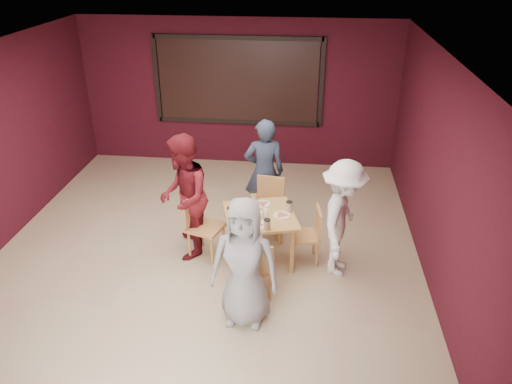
# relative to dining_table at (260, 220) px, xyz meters

# --- Properties ---
(floor) EXTENTS (7.00, 7.00, 0.00)m
(floor) POSITION_rel_dining_table_xyz_m (-0.77, -0.08, -0.64)
(floor) COLOR tan
(floor) RESTS_ON ground
(window_blinds) EXTENTS (3.00, 0.02, 1.50)m
(window_blinds) POSITION_rel_dining_table_xyz_m (-0.77, 3.37, 1.01)
(window_blinds) COLOR black
(dining_table) EXTENTS (1.13, 1.13, 0.88)m
(dining_table) POSITION_rel_dining_table_xyz_m (0.00, 0.00, 0.00)
(dining_table) COLOR tan
(dining_table) RESTS_ON floor
(chair_front) EXTENTS (0.41, 0.41, 0.81)m
(chair_front) POSITION_rel_dining_table_xyz_m (0.05, -0.80, -0.18)
(chair_front) COLOR #C3774C
(chair_front) RESTS_ON floor
(chair_back) EXTENTS (0.48, 0.48, 0.88)m
(chair_back) POSITION_rel_dining_table_xyz_m (0.05, 0.79, -0.15)
(chair_back) COLOR #C3774C
(chair_back) RESTS_ON floor
(chair_left) EXTENTS (0.55, 0.55, 0.91)m
(chair_left) POSITION_rel_dining_table_xyz_m (-0.83, 0.06, -0.13)
(chair_left) COLOR #C3774C
(chair_left) RESTS_ON floor
(chair_right) EXTENTS (0.44, 0.44, 0.81)m
(chair_right) POSITION_rel_dining_table_xyz_m (0.68, 0.06, -0.18)
(chair_right) COLOR #C3774C
(chair_right) RESTS_ON floor
(diner_front) EXTENTS (0.81, 0.56, 1.59)m
(diner_front) POSITION_rel_dining_table_xyz_m (-0.05, -1.23, 0.15)
(diner_front) COLOR gray
(diner_front) RESTS_ON floor
(diner_back) EXTENTS (0.67, 0.50, 1.69)m
(diner_back) POSITION_rel_dining_table_xyz_m (-0.05, 1.12, 0.20)
(diner_back) COLOR #2D3950
(diner_back) RESTS_ON floor
(diner_left) EXTENTS (0.82, 0.97, 1.77)m
(diner_left) POSITION_rel_dining_table_xyz_m (-1.06, 0.09, 0.24)
(diner_left) COLOR maroon
(diner_left) RESTS_ON floor
(diner_right) EXTENTS (0.82, 1.15, 1.60)m
(diner_right) POSITION_rel_dining_table_xyz_m (1.09, -0.13, 0.16)
(diner_right) COLOR white
(diner_right) RESTS_ON floor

